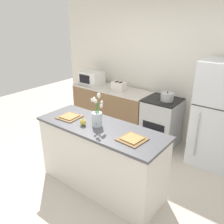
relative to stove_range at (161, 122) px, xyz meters
The scene contains 13 objects.
ground_plane 1.66m from the stove_range, 93.58° to the right, with size 10.00×10.00×0.00m, color beige.
back_wall 0.99m from the stove_range, 104.01° to the left, with size 5.20×0.08×2.70m.
kitchen_island 1.60m from the stove_range, 93.58° to the right, with size 1.80×0.66×0.94m.
back_counter 1.16m from the stove_range, behind, with size 1.68×0.60×0.90m.
stove_range is the anchor object (origin of this frame).
refrigerator 1.03m from the stove_range, ahead, with size 0.68×0.67×1.68m.
flower_vase 1.74m from the stove_range, 94.98° to the right, with size 0.17×0.15×0.44m.
pear_figurine 1.82m from the stove_range, 99.86° to the right, with size 0.08×0.08×0.13m.
plate_setting_left 1.83m from the stove_range, 110.85° to the right, with size 0.31×0.31×0.02m.
plate_setting_right 1.77m from the stove_range, 75.46° to the right, with size 0.31×0.31×0.02m.
toaster 1.09m from the stove_range, behind, with size 0.28×0.18×0.17m.
cooking_pot 0.53m from the stove_range, 11.55° to the right, with size 0.23×0.23×0.17m.
microwave 1.80m from the stove_range, behind, with size 0.48×0.37×0.27m.
Camera 1 is at (1.82, -2.09, 2.27)m, focal length 38.00 mm.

